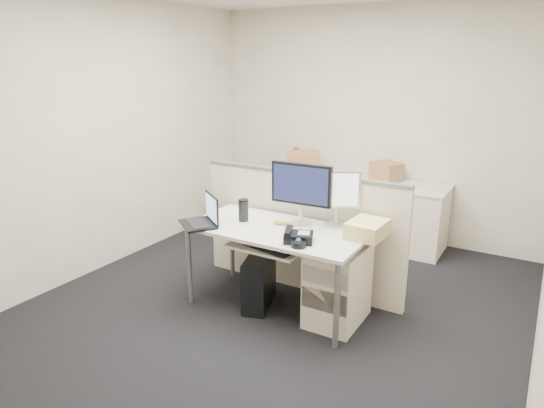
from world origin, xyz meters
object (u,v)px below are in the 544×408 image
Objects in this scene: desk at (277,236)px; monitor_main at (301,195)px; laptop at (197,211)px; desk_phone at (299,237)px.

desk is 0.40m from monitor_main.
desk_phone is at bearing 42.03° from laptop.
monitor_main is 2.44× the size of desk_phone.
desk is at bearing 127.04° from desk_phone.
desk_phone is (0.92, 0.10, -0.09)m from laptop.
laptop reaches higher than desk_phone.
desk_phone is (0.30, -0.18, 0.10)m from desk.
monitor_main reaches higher than laptop.
laptop reaches higher than desk.
desk is 0.36m from desk_phone.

